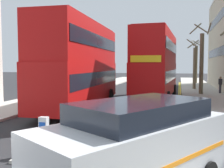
{
  "coord_description": "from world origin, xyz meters",
  "views": [
    {
      "loc": [
        4.26,
        -3.77,
        2.9
      ],
      "look_at": [
        0.5,
        11.0,
        1.8
      ],
      "focal_mm": 42.59,
      "sensor_mm": 36.0,
      "label": 1
    }
  ],
  "objects_px": {
    "taxi_minivan": "(133,150)",
    "double_decker_bus_oncoming": "(157,63)",
    "double_decker_bus_away": "(80,63)",
    "pedestrian_far": "(220,84)",
    "keep_left_bollard": "(44,135)"
  },
  "relations": [
    {
      "from": "taxi_minivan",
      "to": "double_decker_bus_oncoming",
      "type": "bearing_deg",
      "value": 93.14
    },
    {
      "from": "double_decker_bus_away",
      "to": "pedestrian_far",
      "type": "distance_m",
      "value": 15.41
    },
    {
      "from": "double_decker_bus_away",
      "to": "double_decker_bus_oncoming",
      "type": "xyz_separation_m",
      "value": [
        4.4,
        6.27,
        0.0
      ]
    },
    {
      "from": "double_decker_bus_oncoming",
      "to": "taxi_minivan",
      "type": "height_order",
      "value": "double_decker_bus_oncoming"
    },
    {
      "from": "double_decker_bus_away",
      "to": "taxi_minivan",
      "type": "distance_m",
      "value": 12.18
    },
    {
      "from": "keep_left_bollard",
      "to": "double_decker_bus_away",
      "type": "relative_size",
      "value": 0.1
    },
    {
      "from": "keep_left_bollard",
      "to": "double_decker_bus_oncoming",
      "type": "xyz_separation_m",
      "value": [
        2.39,
        14.84,
        2.42
      ]
    },
    {
      "from": "keep_left_bollard",
      "to": "taxi_minivan",
      "type": "xyz_separation_m",
      "value": [
        3.33,
        -2.2,
        0.46
      ]
    },
    {
      "from": "double_decker_bus_oncoming",
      "to": "keep_left_bollard",
      "type": "bearing_deg",
      "value": -99.15
    },
    {
      "from": "keep_left_bollard",
      "to": "taxi_minivan",
      "type": "height_order",
      "value": "taxi_minivan"
    },
    {
      "from": "pedestrian_far",
      "to": "taxi_minivan",
      "type": "bearing_deg",
      "value": -102.27
    },
    {
      "from": "taxi_minivan",
      "to": "pedestrian_far",
      "type": "distance_m",
      "value": 22.69
    },
    {
      "from": "keep_left_bollard",
      "to": "pedestrian_far",
      "type": "relative_size",
      "value": 0.69
    },
    {
      "from": "double_decker_bus_away",
      "to": "pedestrian_far",
      "type": "height_order",
      "value": "double_decker_bus_away"
    },
    {
      "from": "keep_left_bollard",
      "to": "pedestrian_far",
      "type": "height_order",
      "value": "pedestrian_far"
    }
  ]
}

